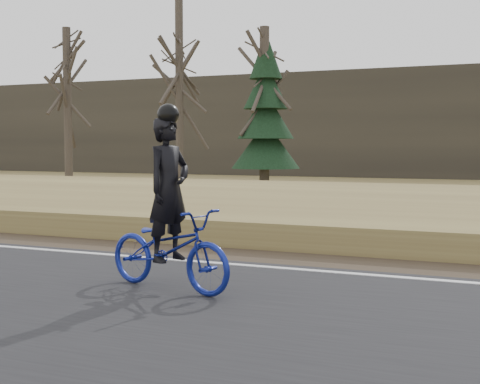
% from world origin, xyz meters
% --- Properties ---
extents(ground, '(120.00, 120.00, 0.00)m').
position_xyz_m(ground, '(0.00, 0.00, 0.00)').
color(ground, '#97894D').
rests_on(ground, ground).
extents(road, '(120.00, 6.00, 0.06)m').
position_xyz_m(road, '(0.00, -2.50, 0.03)').
color(road, black).
rests_on(road, ground).
extents(edge_line, '(120.00, 0.12, 0.01)m').
position_xyz_m(edge_line, '(0.00, 0.20, 0.07)').
color(edge_line, silver).
rests_on(edge_line, road).
extents(shoulder, '(120.00, 1.60, 0.04)m').
position_xyz_m(shoulder, '(0.00, 1.20, 0.02)').
color(shoulder, '#473A2B').
rests_on(shoulder, ground).
extents(embankment, '(120.00, 5.00, 0.44)m').
position_xyz_m(embankment, '(0.00, 4.20, 0.22)').
color(embankment, '#97894D').
rests_on(embankment, ground).
extents(ballast, '(120.00, 3.00, 0.45)m').
position_xyz_m(ballast, '(0.00, 8.00, 0.23)').
color(ballast, slate).
rests_on(ballast, ground).
extents(railroad, '(120.00, 2.40, 0.29)m').
position_xyz_m(railroad, '(0.00, 8.00, 0.53)').
color(railroad, black).
rests_on(railroad, ballast).
extents(treeline_backdrop, '(120.00, 4.00, 6.00)m').
position_xyz_m(treeline_backdrop, '(0.00, 30.00, 3.00)').
color(treeline_backdrop, '#383328').
rests_on(treeline_backdrop, ground).
extents(cyclist, '(1.98, 1.09, 2.23)m').
position_xyz_m(cyclist, '(0.67, -1.63, 0.76)').
color(cyclist, navy).
rests_on(cyclist, road).
extents(bare_tree_far_left, '(0.36, 0.36, 6.81)m').
position_xyz_m(bare_tree_far_left, '(-13.67, 14.90, 3.41)').
color(bare_tree_far_left, '#473F34').
rests_on(bare_tree_far_left, ground).
extents(bare_tree_left, '(0.36, 0.36, 8.17)m').
position_xyz_m(bare_tree_left, '(-9.75, 17.70, 4.09)').
color(bare_tree_left, '#473F34').
rests_on(bare_tree_left, ground).
extents(bare_tree_near_left, '(0.36, 0.36, 6.23)m').
position_xyz_m(bare_tree_near_left, '(-4.63, 14.96, 3.11)').
color(bare_tree_near_left, '#473F34').
rests_on(bare_tree_near_left, ground).
extents(conifer, '(2.60, 2.60, 6.09)m').
position_xyz_m(conifer, '(-4.62, 15.11, 2.88)').
color(conifer, '#473F34').
rests_on(conifer, ground).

